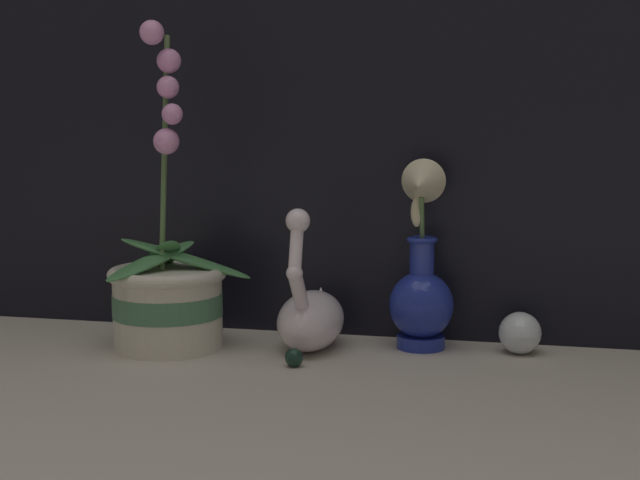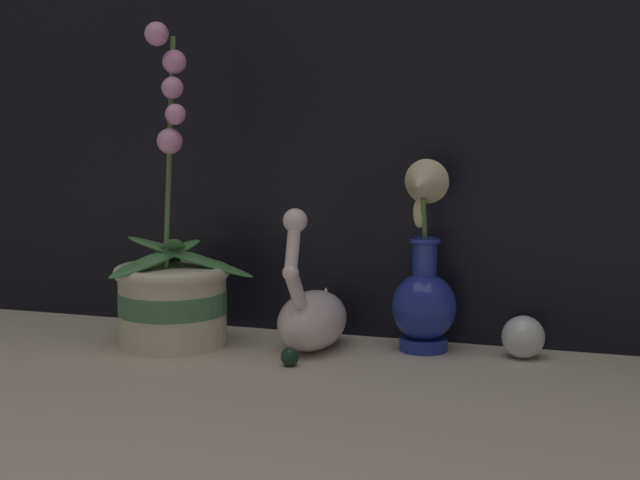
# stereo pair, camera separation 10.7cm
# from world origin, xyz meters

# --- Properties ---
(ground_plane) EXTENTS (2.80, 2.80, 0.00)m
(ground_plane) POSITION_xyz_m (0.00, 0.00, 0.00)
(ground_plane) COLOR #BCB2A3
(orchid_potted_plant) EXTENTS (0.21, 0.20, 0.47)m
(orchid_potted_plant) POSITION_xyz_m (-0.23, 0.11, 0.08)
(orchid_potted_plant) COLOR beige
(orchid_potted_plant) RESTS_ON ground_plane
(swan_figurine) EXTENTS (0.09, 0.19, 0.21)m
(swan_figurine) POSITION_xyz_m (-0.02, 0.15, 0.05)
(swan_figurine) COLOR white
(swan_figurine) RESTS_ON ground_plane
(blue_vase) EXTENTS (0.09, 0.11, 0.28)m
(blue_vase) POSITION_xyz_m (0.13, 0.19, 0.10)
(blue_vase) COLOR navy
(blue_vase) RESTS_ON ground_plane
(glass_sphere) EXTENTS (0.06, 0.06, 0.06)m
(glass_sphere) POSITION_xyz_m (0.28, 0.19, 0.03)
(glass_sphere) COLOR silver
(glass_sphere) RESTS_ON ground_plane
(glass_bauble) EXTENTS (0.03, 0.03, 0.03)m
(glass_bauble) POSITION_xyz_m (-0.02, 0.05, 0.01)
(glass_bauble) COLOR #142D23
(glass_bauble) RESTS_ON ground_plane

